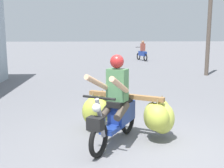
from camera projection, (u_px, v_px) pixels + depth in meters
The scene contains 4 objects.
ground_plane at pixel (139, 152), 4.68m from camera, with size 120.00×120.00×0.00m, color slate.
motorbike_main_loaded at pixel (123, 111), 5.32m from camera, with size 1.79×1.96×1.58m.
motorbike_distant_ahead_left at pixel (142, 53), 20.02m from camera, with size 0.67×1.57×1.40m.
utility_pole at pixel (210, 19), 12.73m from camera, with size 0.18×0.18×5.14m, color brown.
Camera 1 is at (-0.67, -4.38, 1.95)m, focal length 45.58 mm.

